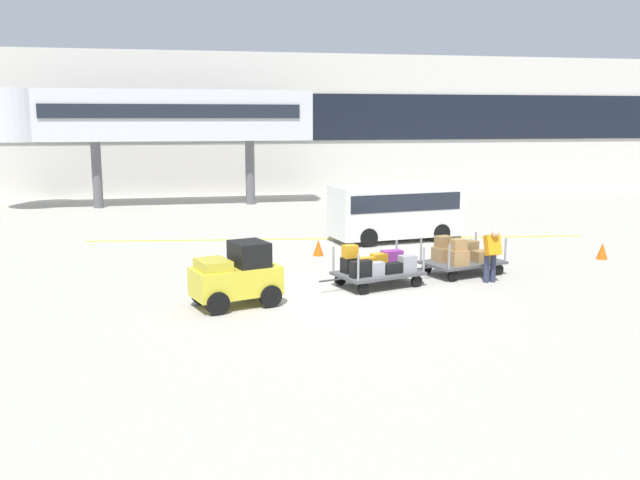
% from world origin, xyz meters
% --- Properties ---
extents(ground_plane, '(120.00, 120.00, 0.00)m').
position_xyz_m(ground_plane, '(0.00, 0.00, 0.00)').
color(ground_plane, '#B2ADA0').
extents(apron_lead_line, '(19.04, 2.88, 0.01)m').
position_xyz_m(apron_lead_line, '(1.96, 8.45, 0.00)').
color(apron_lead_line, yellow).
rests_on(apron_lead_line, ground_plane).
extents(terminal_building, '(62.50, 2.51, 8.44)m').
position_xyz_m(terminal_building, '(0.00, 25.98, 4.23)').
color(terminal_building, beige).
rests_on(terminal_building, ground_plane).
extents(jet_bridge, '(16.41, 3.00, 6.02)m').
position_xyz_m(jet_bridge, '(-5.84, 19.99, 4.67)').
color(jet_bridge, silver).
rests_on(jet_bridge, ground_plane).
extents(baggage_tug, '(2.33, 1.74, 1.58)m').
position_xyz_m(baggage_tug, '(-2.70, -0.40, 0.75)').
color(baggage_tug, gold).
rests_on(baggage_tug, ground_plane).
extents(baggage_cart_lead, '(3.08, 2.02, 1.16)m').
position_xyz_m(baggage_cart_lead, '(1.25, 0.88, 0.53)').
color(baggage_cart_lead, '#4C4C4F').
rests_on(baggage_cart_lead, ground_plane).
extents(baggage_cart_middle, '(3.08, 2.02, 1.15)m').
position_xyz_m(baggage_cart_middle, '(4.06, 1.73, 0.55)').
color(baggage_cart_middle, '#4C4C4F').
rests_on(baggage_cart_middle, ground_plane).
extents(baggage_handler, '(0.42, 0.45, 1.56)m').
position_xyz_m(baggage_handler, '(4.49, 0.56, 0.87)').
color(baggage_handler, '#2D334C').
rests_on(baggage_handler, ground_plane).
extents(shuttle_van, '(5.03, 2.58, 2.10)m').
position_xyz_m(shuttle_van, '(3.94, 7.65, 1.23)').
color(shuttle_van, white).
rests_on(shuttle_van, ground_plane).
extents(safety_cone_near, '(0.36, 0.36, 0.55)m').
position_xyz_m(safety_cone_near, '(9.54, 2.90, 0.28)').
color(safety_cone_near, '#EA590F').
rests_on(safety_cone_near, ground_plane).
extents(safety_cone_far, '(0.36, 0.36, 0.55)m').
position_xyz_m(safety_cone_far, '(0.52, 5.38, 0.28)').
color(safety_cone_far, '#EA590F').
rests_on(safety_cone_far, ground_plane).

